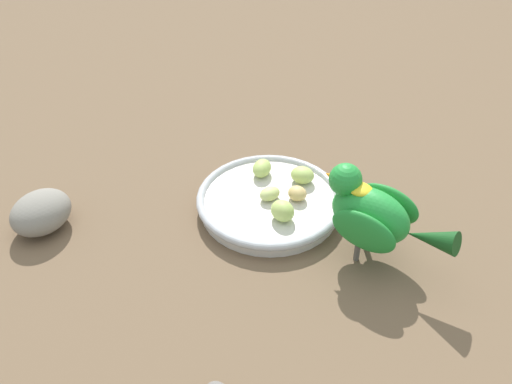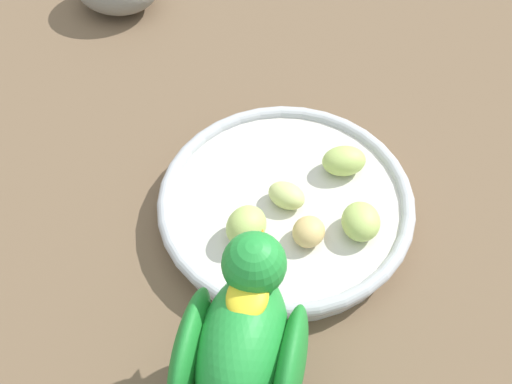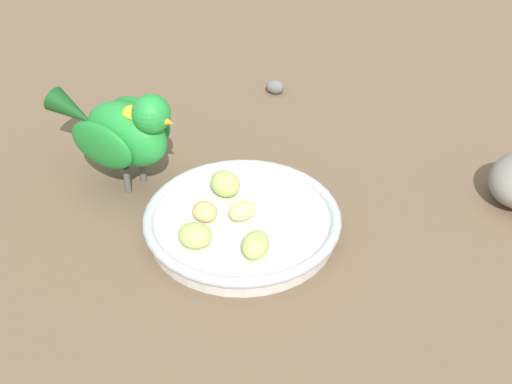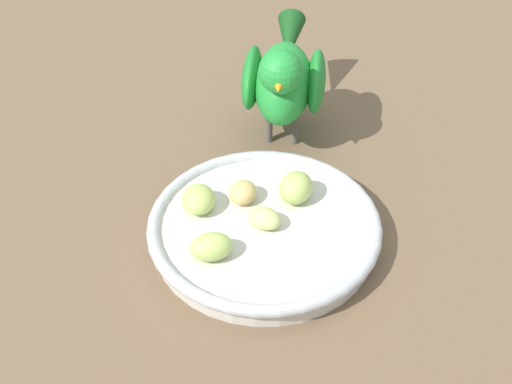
{
  "view_description": "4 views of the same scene",
  "coord_description": "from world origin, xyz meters",
  "px_view_note": "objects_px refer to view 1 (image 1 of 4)",
  "views": [
    {
      "loc": [
        -0.14,
        -0.65,
        0.57
      ],
      "look_at": [
        -0.02,
        0.0,
        0.04
      ],
      "focal_mm": 42.21,
      "sensor_mm": 36.0,
      "label": 1
    },
    {
      "loc": [
        0.29,
        -0.23,
        0.53
      ],
      "look_at": [
        -0.01,
        -0.02,
        0.04
      ],
      "focal_mm": 53.44,
      "sensor_mm": 36.0,
      "label": 2
    },
    {
      "loc": [
        0.13,
        0.59,
        0.49
      ],
      "look_at": [
        -0.01,
        0.02,
        0.06
      ],
      "focal_mm": 49.73,
      "sensor_mm": 36.0,
      "label": 3
    },
    {
      "loc": [
        -0.38,
        0.34,
        0.5
      ],
      "look_at": [
        0.01,
        0.01,
        0.06
      ],
      "focal_mm": 54.11,
      "sensor_mm": 36.0,
      "label": 4
    }
  ],
  "objects_px": {
    "apple_piece_3": "(297,194)",
    "apple_piece_2": "(264,168)",
    "apple_piece_0": "(271,194)",
    "parrot": "(373,213)",
    "feeding_bowl": "(271,202)",
    "apple_piece_4": "(302,175)",
    "apple_piece_1": "(283,211)",
    "rock_large": "(41,212)"
  },
  "relations": [
    {
      "from": "apple_piece_0",
      "to": "apple_piece_2",
      "type": "relative_size",
      "value": 0.85
    },
    {
      "from": "parrot",
      "to": "apple_piece_3",
      "type": "bearing_deg",
      "value": -11.44
    },
    {
      "from": "apple_piece_0",
      "to": "apple_piece_2",
      "type": "distance_m",
      "value": 0.06
    },
    {
      "from": "apple_piece_4",
      "to": "feeding_bowl",
      "type": "bearing_deg",
      "value": -149.53
    },
    {
      "from": "apple_piece_2",
      "to": "apple_piece_4",
      "type": "height_order",
      "value": "same"
    },
    {
      "from": "apple_piece_3",
      "to": "parrot",
      "type": "xyz_separation_m",
      "value": [
        0.07,
        -0.11,
        0.05
      ]
    },
    {
      "from": "apple_piece_1",
      "to": "apple_piece_4",
      "type": "distance_m",
      "value": 0.09
    },
    {
      "from": "apple_piece_2",
      "to": "rock_large",
      "type": "distance_m",
      "value": 0.33
    },
    {
      "from": "apple_piece_1",
      "to": "apple_piece_2",
      "type": "height_order",
      "value": "apple_piece_1"
    },
    {
      "from": "apple_piece_4",
      "to": "parrot",
      "type": "relative_size",
      "value": 0.23
    },
    {
      "from": "apple_piece_3",
      "to": "rock_large",
      "type": "xyz_separation_m",
      "value": [
        -0.36,
        0.03,
        -0.0
      ]
    },
    {
      "from": "feeding_bowl",
      "to": "apple_piece_1",
      "type": "distance_m",
      "value": 0.05
    },
    {
      "from": "apple_piece_2",
      "to": "apple_piece_3",
      "type": "relative_size",
      "value": 1.32
    },
    {
      "from": "apple_piece_1",
      "to": "apple_piece_3",
      "type": "relative_size",
      "value": 1.28
    },
    {
      "from": "parrot",
      "to": "apple_piece_0",
      "type": "bearing_deg",
      "value": -1.64
    },
    {
      "from": "apple_piece_2",
      "to": "apple_piece_3",
      "type": "height_order",
      "value": "apple_piece_2"
    },
    {
      "from": "apple_piece_3",
      "to": "apple_piece_4",
      "type": "xyz_separation_m",
      "value": [
        0.02,
        0.04,
        0.0
      ]
    },
    {
      "from": "parrot",
      "to": "rock_large",
      "type": "xyz_separation_m",
      "value": [
        -0.43,
        0.14,
        -0.05
      ]
    },
    {
      "from": "apple_piece_0",
      "to": "apple_piece_3",
      "type": "height_order",
      "value": "apple_piece_3"
    },
    {
      "from": "feeding_bowl",
      "to": "apple_piece_3",
      "type": "relative_size",
      "value": 7.56
    },
    {
      "from": "rock_large",
      "to": "parrot",
      "type": "bearing_deg",
      "value": -17.76
    },
    {
      "from": "feeding_bowl",
      "to": "apple_piece_4",
      "type": "height_order",
      "value": "apple_piece_4"
    },
    {
      "from": "apple_piece_1",
      "to": "parrot",
      "type": "xyz_separation_m",
      "value": [
        0.1,
        -0.07,
        0.04
      ]
    },
    {
      "from": "feeding_bowl",
      "to": "apple_piece_1",
      "type": "height_order",
      "value": "apple_piece_1"
    },
    {
      "from": "apple_piece_2",
      "to": "apple_piece_3",
      "type": "bearing_deg",
      "value": -62.56
    },
    {
      "from": "apple_piece_0",
      "to": "parrot",
      "type": "height_order",
      "value": "parrot"
    },
    {
      "from": "apple_piece_3",
      "to": "feeding_bowl",
      "type": "bearing_deg",
      "value": 168.6
    },
    {
      "from": "apple_piece_1",
      "to": "parrot",
      "type": "bearing_deg",
      "value": -36.05
    },
    {
      "from": "apple_piece_3",
      "to": "apple_piece_4",
      "type": "distance_m",
      "value": 0.04
    },
    {
      "from": "apple_piece_0",
      "to": "apple_piece_4",
      "type": "height_order",
      "value": "apple_piece_4"
    },
    {
      "from": "apple_piece_0",
      "to": "parrot",
      "type": "distance_m",
      "value": 0.17
    },
    {
      "from": "apple_piece_2",
      "to": "parrot",
      "type": "xyz_separation_m",
      "value": [
        0.1,
        -0.18,
        0.04
      ]
    },
    {
      "from": "apple_piece_2",
      "to": "parrot",
      "type": "height_order",
      "value": "parrot"
    },
    {
      "from": "apple_piece_0",
      "to": "apple_piece_4",
      "type": "relative_size",
      "value": 0.9
    },
    {
      "from": "apple_piece_0",
      "to": "parrot",
      "type": "relative_size",
      "value": 0.21
    },
    {
      "from": "apple_piece_3",
      "to": "rock_large",
      "type": "distance_m",
      "value": 0.36
    },
    {
      "from": "apple_piece_2",
      "to": "apple_piece_4",
      "type": "xyz_separation_m",
      "value": [
        0.05,
        -0.03,
        0.0
      ]
    },
    {
      "from": "apple_piece_1",
      "to": "rock_large",
      "type": "relative_size",
      "value": 0.41
    },
    {
      "from": "feeding_bowl",
      "to": "apple_piece_3",
      "type": "xyz_separation_m",
      "value": [
        0.04,
        -0.01,
        0.02
      ]
    },
    {
      "from": "apple_piece_3",
      "to": "apple_piece_2",
      "type": "bearing_deg",
      "value": 117.44
    },
    {
      "from": "apple_piece_3",
      "to": "parrot",
      "type": "height_order",
      "value": "parrot"
    },
    {
      "from": "apple_piece_2",
      "to": "apple_piece_0",
      "type": "bearing_deg",
      "value": -91.75
    }
  ]
}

